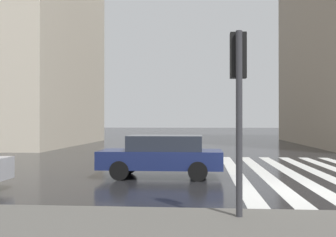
% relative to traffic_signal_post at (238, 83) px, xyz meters
% --- Properties ---
extents(ground_plane, '(220.00, 220.00, 0.00)m').
position_rel_traffic_signal_post_xyz_m(ground_plane, '(3.57, -1.87, -2.60)').
color(ground_plane, black).
extents(zebra_crossing, '(13.00, 5.50, 0.01)m').
position_rel_traffic_signal_post_xyz_m(zebra_crossing, '(7.57, -3.05, -2.59)').
color(zebra_crossing, silver).
rests_on(zebra_crossing, ground_plane).
extents(traffic_signal_post, '(0.44, 0.30, 3.39)m').
position_rel_traffic_signal_post_xyz_m(traffic_signal_post, '(0.00, 0.00, 0.00)').
color(traffic_signal_post, '#333338').
rests_on(traffic_signal_post, sidewalk_pavement).
extents(car_navy, '(1.85, 4.10, 1.41)m').
position_rel_traffic_signal_post_xyz_m(car_navy, '(6.07, 2.00, -1.84)').
color(car_navy, navy).
rests_on(car_navy, ground_plane).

